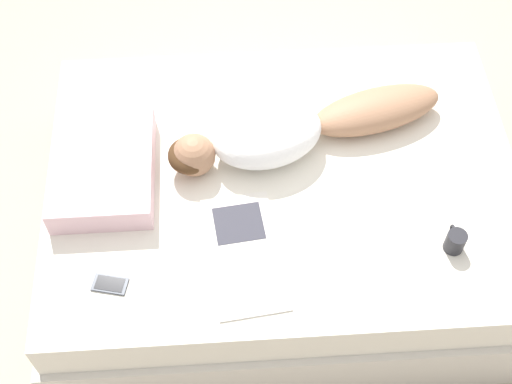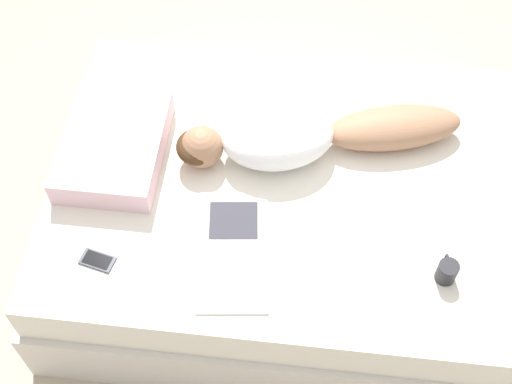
{
  "view_description": "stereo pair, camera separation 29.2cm",
  "coord_description": "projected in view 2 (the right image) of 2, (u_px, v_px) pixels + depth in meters",
  "views": [
    {
      "loc": [
        -1.77,
        0.23,
        3.03
      ],
      "look_at": [
        -0.12,
        0.12,
        0.62
      ],
      "focal_mm": 50.0,
      "sensor_mm": 36.0,
      "label": 1
    },
    {
      "loc": [
        -1.77,
        -0.06,
        3.03
      ],
      "look_at": [
        -0.12,
        0.12,
        0.62
      ],
      "focal_mm": 50.0,
      "sensor_mm": 36.0,
      "label": 2
    }
  ],
  "objects": [
    {
      "name": "ground_plane",
      "position": [
        284.0,
        247.0,
        3.49
      ],
      "size": [
        12.0,
        12.0,
        0.0
      ],
      "primitive_type": "plane",
      "color": "#B7A88E"
    },
    {
      "name": "pillow",
      "position": [
        114.0,
        146.0,
        3.05
      ],
      "size": [
        0.58,
        0.42,
        0.12
      ],
      "color": "beige",
      "rests_on": "bed"
    },
    {
      "name": "person",
      "position": [
        303.0,
        135.0,
        3.04
      ],
      "size": [
        0.54,
        1.25,
        0.21
      ],
      "rotation": [
        0.0,
        0.0,
        0.26
      ],
      "color": "#A37556",
      "rests_on": "bed"
    },
    {
      "name": "bed",
      "position": [
        286.0,
        216.0,
        3.26
      ],
      "size": [
        1.54,
        2.07,
        0.57
      ],
      "color": "beige",
      "rests_on": "ground_plane"
    },
    {
      "name": "cell_phone",
      "position": [
        97.0,
        260.0,
        2.79
      ],
      "size": [
        0.1,
        0.15,
        0.01
      ],
      "rotation": [
        0.0,
        0.0,
        -0.23
      ],
      "color": "#333842",
      "rests_on": "bed"
    },
    {
      "name": "open_magazine",
      "position": [
        233.0,
        249.0,
        2.82
      ],
      "size": [
        0.58,
        0.34,
        0.01
      ],
      "rotation": [
        0.0,
        0.0,
        0.11
      ],
      "color": "silver",
      "rests_on": "bed"
    },
    {
      "name": "coffee_mug",
      "position": [
        447.0,
        271.0,
        2.72
      ],
      "size": [
        0.11,
        0.08,
        0.09
      ],
      "color": "#232328",
      "rests_on": "bed"
    }
  ]
}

